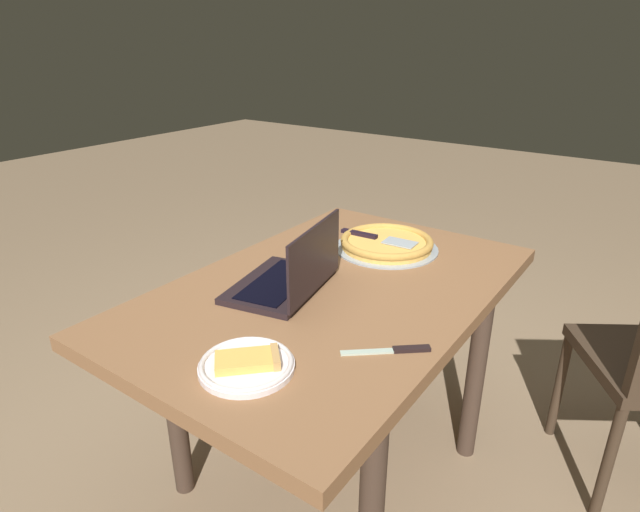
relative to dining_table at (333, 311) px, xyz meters
name	(u,v)px	position (x,y,z in m)	size (l,w,h in m)	color
ground_plane	(331,468)	(0.00, 0.00, -0.63)	(12.00, 12.00, 0.00)	#8D7356
dining_table	(333,311)	(0.00, 0.00, 0.00)	(1.29, 0.84, 0.72)	brown
laptop	(290,277)	(0.10, -0.09, 0.13)	(0.37, 0.30, 0.21)	black
pizza_plate	(247,364)	(0.46, 0.08, 0.10)	(0.22, 0.22, 0.04)	white
pizza_tray	(386,243)	(-0.35, -0.01, 0.11)	(0.36, 0.36, 0.04)	#99A6AF
table_knife	(395,350)	(0.21, 0.32, 0.09)	(0.15, 0.18, 0.01)	#B4C8B5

